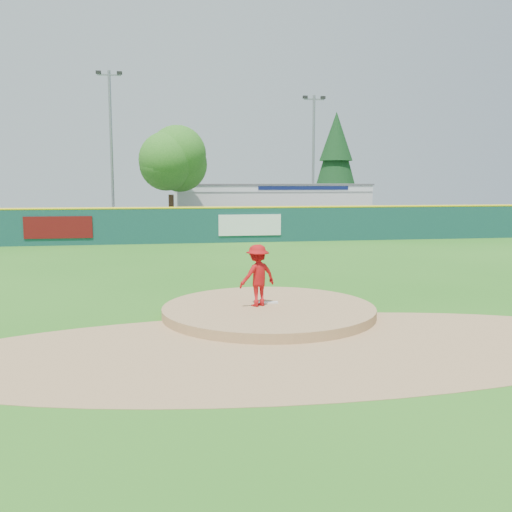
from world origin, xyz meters
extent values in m
plane|color=#286B19|center=(0.00, 0.00, 0.00)|extent=(120.00, 120.00, 0.00)
cylinder|color=#9E774C|center=(0.00, 0.00, 0.00)|extent=(5.50, 5.50, 0.50)
cube|color=white|center=(0.00, 0.30, 0.27)|extent=(0.60, 0.15, 0.04)
cylinder|color=#9E774C|center=(0.00, -3.00, 0.01)|extent=(15.40, 15.40, 0.01)
cube|color=#38383A|center=(0.00, 27.00, 0.01)|extent=(44.00, 16.00, 0.02)
imported|color=#A90E11|center=(-0.28, 0.06, 1.05)|extent=(1.19, 0.97, 1.60)
imported|color=white|center=(-3.17, 25.21, 0.73)|extent=(5.32, 2.87, 1.42)
cube|color=silver|center=(6.00, 32.00, 1.60)|extent=(15.00, 8.00, 3.20)
cube|color=white|center=(6.00, 27.98, 3.00)|extent=(15.00, 0.06, 0.55)
cube|color=#0F194C|center=(8.00, 27.94, 3.00)|extent=(7.00, 0.03, 0.28)
cube|color=#59595B|center=(6.00, 32.00, 3.25)|extent=(15.20, 8.20, 0.12)
cube|color=#5F0D0D|center=(-8.22, 17.92, 1.00)|extent=(3.60, 0.04, 1.20)
cube|color=white|center=(2.31, 17.92, 1.00)|extent=(3.60, 0.04, 1.20)
cube|color=blue|center=(-12.36, 24.12, 1.47)|extent=(0.98, 0.98, 0.10)
cube|color=gray|center=(-12.36, 24.12, 0.72)|extent=(0.94, 0.94, 1.43)
cube|color=blue|center=(-12.36, 22.85, 0.83)|extent=(0.54, 1.99, 1.38)
cube|color=#14413E|center=(0.00, 18.00, 1.00)|extent=(40.00, 0.10, 2.00)
cylinder|color=yellow|center=(0.00, 18.00, 2.00)|extent=(40.00, 0.14, 0.14)
cylinder|color=#382314|center=(-2.00, 25.00, 1.30)|extent=(0.36, 0.36, 2.60)
sphere|color=#387F23|center=(-2.00, 25.00, 4.56)|extent=(5.60, 5.60, 5.60)
cylinder|color=#382314|center=(13.00, 36.00, 0.80)|extent=(0.40, 0.40, 1.60)
cone|color=#113A16|center=(13.00, 36.00, 5.55)|extent=(4.40, 4.40, 7.90)
cylinder|color=gray|center=(-6.00, 27.00, 5.50)|extent=(0.20, 0.20, 11.00)
cube|color=gray|center=(-6.00, 27.00, 10.70)|extent=(1.60, 0.10, 0.10)
cube|color=black|center=(-6.70, 27.00, 10.85)|extent=(0.35, 0.25, 0.20)
cube|color=black|center=(-5.30, 27.00, 10.85)|extent=(0.35, 0.25, 0.20)
cylinder|color=gray|center=(9.00, 29.00, 5.00)|extent=(0.20, 0.20, 10.00)
cube|color=gray|center=(9.00, 29.00, 9.70)|extent=(1.60, 0.10, 0.10)
cube|color=black|center=(8.30, 29.00, 9.85)|extent=(0.35, 0.25, 0.20)
cube|color=black|center=(9.70, 29.00, 9.85)|extent=(0.35, 0.25, 0.20)
camera|label=1|loc=(-2.71, -14.23, 3.44)|focal=40.00mm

